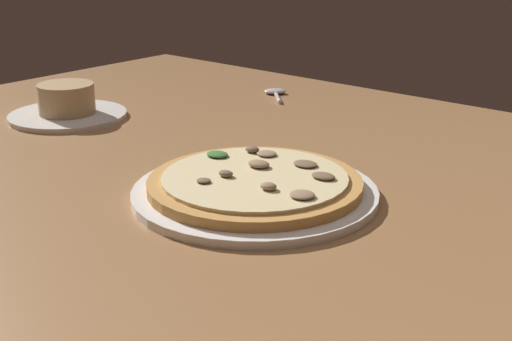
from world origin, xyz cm
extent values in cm
cube|color=#996B42|center=(0.00, 0.00, 2.00)|extent=(150.00, 110.00, 4.00)
cylinder|color=white|center=(0.64, -1.17, 4.50)|extent=(28.28, 28.28, 1.00)
cylinder|color=#C68C47|center=(0.64, -1.17, 5.60)|extent=(24.65, 24.65, 1.20)
cylinder|color=beige|center=(0.64, -1.17, 6.40)|extent=(21.32, 21.32, 0.40)
ellipsoid|color=brown|center=(-1.73, -3.46, 6.95)|extent=(1.84, 1.36, 0.70)
ellipsoid|color=#387033|center=(-7.47, 1.22, 6.86)|extent=(2.81, 2.43, 0.51)
ellipsoid|color=#937556|center=(-3.08, 5.44, 6.83)|extent=(2.54, 2.34, 0.47)
ellipsoid|color=brown|center=(-2.30, -6.47, 6.81)|extent=(1.69, 1.54, 0.42)
ellipsoid|color=#937556|center=(4.59, -3.53, 6.98)|extent=(1.89, 1.58, 0.76)
ellipsoid|color=brown|center=(-5.24, 5.23, 6.98)|extent=(1.90, 1.54, 0.75)
ellipsoid|color=brown|center=(2.91, 5.39, 6.83)|extent=(3.03, 2.44, 0.46)
ellipsoid|color=#937556|center=(8.67, -2.92, 6.87)|extent=(2.76, 2.62, 0.54)
ellipsoid|color=#937556|center=(-1.04, 1.49, 6.97)|extent=(2.78, 2.14, 0.74)
ellipsoid|color=brown|center=(7.04, 3.22, 6.87)|extent=(2.90, 2.11, 0.54)
cylinder|color=silver|center=(-44.63, 5.62, 4.40)|extent=(18.69, 18.69, 0.80)
cylinder|color=tan|center=(-44.63, 5.62, 7.18)|extent=(8.92, 8.92, 4.77)
ellipsoid|color=silver|center=(-29.70, 40.11, 4.50)|extent=(4.80, 4.81, 1.00)
cylinder|color=silver|center=(-26.97, 37.40, 4.35)|extent=(5.96, 5.91, 0.70)
camera|label=1|loc=(49.92, -58.93, 34.12)|focal=49.86mm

